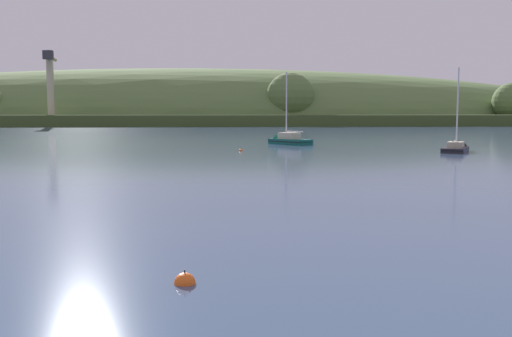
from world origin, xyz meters
name	(u,v)px	position (x,y,z in m)	size (l,w,h in m)	color
far_shoreline_hill	(193,122)	(4.82, 219.09, 0.17)	(427.90, 143.97, 40.61)	#3C4E24
dockside_crane	(51,88)	(-38.54, 175.74, 11.16)	(4.67, 17.95, 22.02)	#4C4C51
sailboat_midwater_white	(456,150)	(26.85, 56.68, 0.20)	(5.60, 6.77, 10.21)	#232328
sailboat_outer_reach	(286,142)	(11.07, 73.46, 0.32)	(5.68, 7.14, 10.69)	#0F564C
mooring_buoy_foreground	(241,151)	(3.40, 61.12, 0.00)	(0.45, 0.45, 0.53)	#EA5B19
mooring_buoy_off_fishing_boat	(185,283)	(-4.23, 11.46, 0.00)	(0.56, 0.56, 0.64)	#EA5B19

